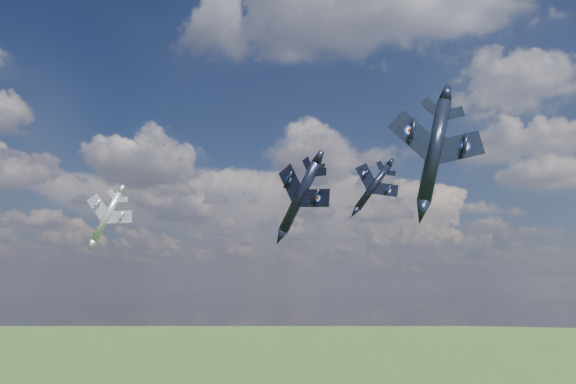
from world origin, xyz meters
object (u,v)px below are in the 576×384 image
(jet_lead_navy, at_px, (300,197))
(jet_left_silver, at_px, (107,216))
(jet_right_navy, at_px, (434,151))
(jet_high_navy, at_px, (373,187))

(jet_lead_navy, bearing_deg, jet_left_silver, -168.99)
(jet_right_navy, bearing_deg, jet_left_silver, 129.62)
(jet_high_navy, distance_m, jet_left_silver, 52.64)
(jet_lead_navy, distance_m, jet_right_navy, 32.66)
(jet_right_navy, height_order, jet_high_navy, jet_high_navy)
(jet_high_navy, bearing_deg, jet_right_navy, -87.21)
(jet_right_navy, bearing_deg, jet_high_navy, 82.02)
(jet_lead_navy, height_order, jet_high_navy, jet_high_navy)
(jet_lead_navy, xyz_separation_m, jet_right_navy, (20.78, -25.19, -0.00))
(jet_high_navy, height_order, jet_left_silver, jet_high_navy)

